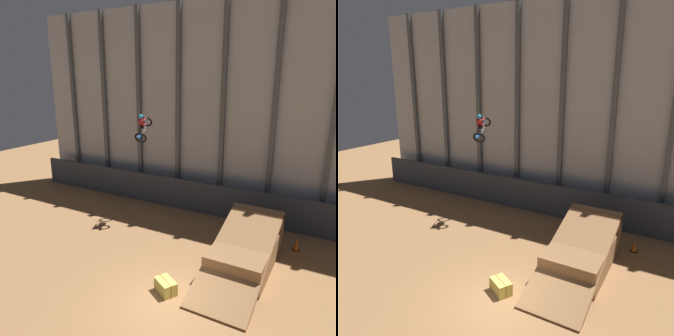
% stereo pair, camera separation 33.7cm
% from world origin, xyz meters
% --- Properties ---
extents(ground_plane, '(60.00, 60.00, 0.00)m').
position_xyz_m(ground_plane, '(0.00, 0.00, 0.00)').
color(ground_plane, '#996B42').
extents(arena_back_wall, '(32.00, 0.40, 12.87)m').
position_xyz_m(arena_back_wall, '(-0.00, 10.00, 6.43)').
color(arena_back_wall, '#ADB2B7').
rests_on(arena_back_wall, ground_plane).
extents(lower_barrier, '(31.36, 0.20, 2.01)m').
position_xyz_m(lower_barrier, '(0.00, 8.79, 1.01)').
color(lower_barrier, '#383D47').
rests_on(lower_barrier, ground_plane).
extents(dirt_ramp, '(2.52, 6.36, 2.18)m').
position_xyz_m(dirt_ramp, '(1.87, 4.30, 0.72)').
color(dirt_ramp, olive).
rests_on(dirt_ramp, ground_plane).
extents(rider_bike_solo, '(1.17, 1.86, 1.70)m').
position_xyz_m(rider_bike_solo, '(-5.08, 6.41, 5.66)').
color(rider_bike_solo, black).
extents(traffic_cone_near_ramp, '(0.36, 0.36, 0.58)m').
position_xyz_m(traffic_cone_near_ramp, '(3.77, 6.76, 0.28)').
color(traffic_cone_near_ramp, black).
rests_on(traffic_cone_near_ramp, ground_plane).
extents(hay_bale_trackside, '(1.08, 0.98, 0.57)m').
position_xyz_m(hay_bale_trackside, '(-0.33, 0.64, 0.28)').
color(hay_bale_trackside, '#CCB751').
rests_on(hay_bale_trackside, ground_plane).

